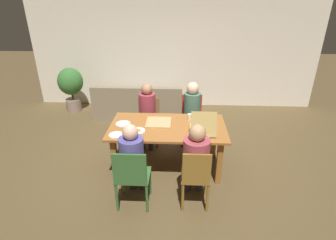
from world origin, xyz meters
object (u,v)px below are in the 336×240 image
object	(u,v)px
plate_2	(123,124)
person_0	(196,157)
dining_table	(168,132)
chair_0	(196,176)
chair_1	(132,176)
chair_2	(191,118)
person_3	(147,110)
pizza_box_1	(202,128)
plate_0	(137,131)
potted_plant	(71,85)
couch	(139,104)
drinking_glass_0	(200,116)
chair_3	(148,118)
plate_1	(116,135)
person_1	(133,157)
pizza_box_0	(159,122)
person_2	(192,110)
drinking_glass_1	(190,117)

from	to	relation	value
plate_2	person_0	bearing A→B (deg)	-36.39
dining_table	chair_0	size ratio (longest dim) A/B	2.02
chair_1	chair_2	size ratio (longest dim) A/B	0.96
dining_table	person_3	xyz separation A→B (m)	(-0.42, 0.78, 0.04)
pizza_box_1	plate_0	distance (m)	1.00
dining_table	person_3	world-z (taller)	person_3
person_0	chair_2	world-z (taller)	person_0
dining_table	potted_plant	size ratio (longest dim) A/B	1.69
person_0	couch	xyz separation A→B (m)	(-1.21, 2.96, -0.45)
pizza_box_1	drinking_glass_0	distance (m)	0.42
chair_3	person_0	bearing A→B (deg)	-63.95
person_3	drinking_glass_0	xyz separation A→B (m)	(0.96, -0.49, 0.12)
chair_2	person_3	bearing A→B (deg)	-170.63
pizza_box_1	chair_1	bearing A→B (deg)	-138.88
plate_1	pizza_box_1	bearing A→B (deg)	9.23
person_1	pizza_box_0	size ratio (longest dim) A/B	3.04
person_0	plate_1	bearing A→B (deg)	158.62
pizza_box_0	plate_0	distance (m)	0.43
pizza_box_0	drinking_glass_0	size ratio (longest dim) A/B	3.65
person_3	potted_plant	distance (m)	2.60
chair_0	couch	distance (m)	3.32
chair_3	potted_plant	size ratio (longest dim) A/B	0.79
person_2	chair_2	bearing A→B (deg)	90.00
person_2	plate_2	distance (m)	1.36
plate_1	potted_plant	distance (m)	3.20
potted_plant	couch	bearing A→B (deg)	-6.54
plate_1	plate_2	bearing A→B (deg)	85.88
person_3	drinking_glass_0	world-z (taller)	person_3
chair_0	chair_2	bearing A→B (deg)	90.00
chair_1	pizza_box_0	bearing A→B (deg)	75.83
person_3	drinking_glass_1	distance (m)	0.94
chair_1	person_2	world-z (taller)	person_2
chair_1	chair_3	distance (m)	1.89
potted_plant	plate_2	bearing A→B (deg)	-52.64
person_0	drinking_glass_0	world-z (taller)	person_0
pizza_box_0	potted_plant	bearing A→B (deg)	136.08
drinking_glass_0	potted_plant	size ratio (longest dim) A/B	0.10
plate_1	drinking_glass_0	distance (m)	1.43
chair_0	person_3	xyz separation A→B (m)	(-0.84, 1.70, 0.20)
chair_2	pizza_box_1	world-z (taller)	pizza_box_1
person_2	dining_table	bearing A→B (deg)	-118.04
person_0	chair_2	xyz separation A→B (m)	(0.00, 1.71, -0.22)
chair_3	pizza_box_0	world-z (taller)	chair_3
chair_0	person_1	size ratio (longest dim) A/B	0.75
person_3	pizza_box_0	world-z (taller)	person_3
plate_0	drinking_glass_1	xyz separation A→B (m)	(0.81, 0.46, 0.04)
person_2	person_3	size ratio (longest dim) A/B	1.03
pizza_box_0	plate_0	size ratio (longest dim) A/B	1.69
person_1	plate_0	bearing A→B (deg)	92.71
chair_0	drinking_glass_0	distance (m)	1.26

